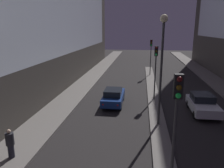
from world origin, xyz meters
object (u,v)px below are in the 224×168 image
traffic_light_near (176,110)px  pedestrian_on_left_sidewalk (10,143)px  street_lamp (162,52)px  car_left_lane (113,96)px  traffic_light_mid (156,61)px  traffic_light_far (151,49)px  car_right_lane (203,104)px

traffic_light_near → pedestrian_on_left_sidewalk: (-7.93, 1.60, -2.84)m
street_lamp → car_left_lane: (-3.71, 4.00, -4.47)m
traffic_light_mid → traffic_light_far: bearing=90.0°
traffic_light_far → car_right_lane: 14.83m
car_left_lane → car_right_lane: size_ratio=1.04×
traffic_light_near → street_lamp: street_lamp is taller
traffic_light_near → traffic_light_far: 23.78m
car_left_lane → car_right_lane: bearing=-8.4°
traffic_light_mid → car_right_lane: traffic_light_mid is taller
traffic_light_mid → street_lamp: (0.00, -5.66, 1.42)m
traffic_light_mid → pedestrian_on_left_sidewalk: (-7.93, -10.90, -2.84)m
traffic_light_near → pedestrian_on_left_sidewalk: size_ratio=3.16×
street_lamp → car_right_lane: (3.71, 2.90, -4.45)m
traffic_light_near → car_left_lane: size_ratio=1.18×
traffic_light_near → traffic_light_mid: bearing=90.0°
traffic_light_far → street_lamp: 17.00m
traffic_light_mid → car_left_lane: 5.08m
traffic_light_far → street_lamp: street_lamp is taller
pedestrian_on_left_sidewalk → car_left_lane: bearing=65.4°
car_left_lane → pedestrian_on_left_sidewalk: size_ratio=2.68×
car_right_lane → pedestrian_on_left_sidewalk: 14.21m
traffic_light_near → traffic_light_far: size_ratio=1.00×
traffic_light_far → car_left_lane: bearing=-106.0°
traffic_light_near → street_lamp: bearing=90.0°
street_lamp → car_right_lane: street_lamp is taller
car_right_lane → traffic_light_far: bearing=104.8°
traffic_light_near → street_lamp: (0.00, 6.84, 1.42)m
traffic_light_far → car_right_lane: bearing=-75.2°
traffic_light_near → car_right_lane: 10.86m
traffic_light_far → street_lamp: size_ratio=0.67×
street_lamp → car_left_lane: size_ratio=1.74×
traffic_light_far → pedestrian_on_left_sidewalk: 23.73m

